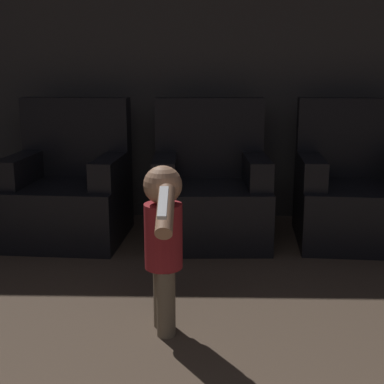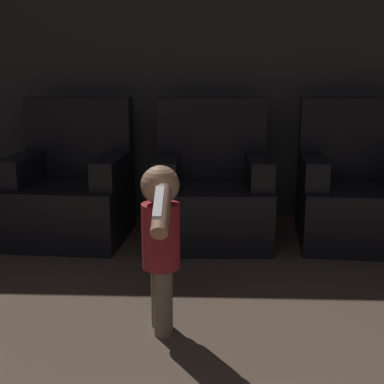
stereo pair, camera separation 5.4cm
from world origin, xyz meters
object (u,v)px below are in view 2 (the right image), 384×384
armchair_left (72,191)px  armchair_right (357,194)px  person_toddler (161,236)px  armchair_middle (212,193)px

armchair_left → armchair_right: (2.10, -0.00, 0.00)m
armchair_left → armchair_right: same height
armchair_left → person_toddler: armchair_left is taller
armchair_left → armchair_right: 2.10m
armchair_middle → person_toddler: bearing=-100.9°
armchair_middle → armchair_right: same height
armchair_middle → armchair_right: size_ratio=1.00×
armchair_right → person_toddler: armchair_right is taller
person_toddler → armchair_left: bearing=15.0°
armchair_right → person_toddler: bearing=-127.4°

